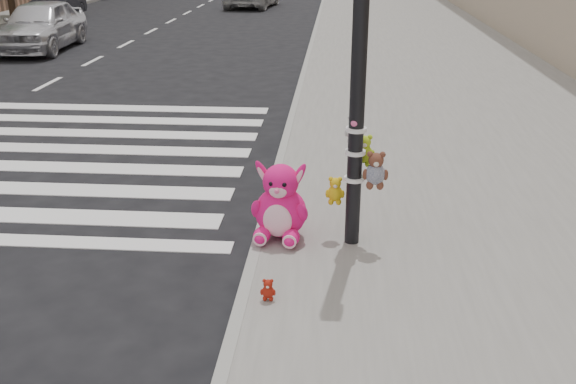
# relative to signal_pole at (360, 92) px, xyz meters

# --- Properties ---
(ground) EXTENTS (120.00, 120.00, 0.00)m
(ground) POSITION_rel_signal_pole_xyz_m (-2.62, -1.81, -1.83)
(ground) COLOR black
(ground) RESTS_ON ground
(sidewalk_near) EXTENTS (7.00, 80.00, 0.14)m
(sidewalk_near) POSITION_rel_signal_pole_xyz_m (2.38, 8.19, -1.76)
(sidewalk_near) COLOR slate
(sidewalk_near) RESTS_ON ground
(curb_edge) EXTENTS (0.12, 80.00, 0.15)m
(curb_edge) POSITION_rel_signal_pole_xyz_m (-1.07, 8.19, -1.76)
(curb_edge) COLOR gray
(curb_edge) RESTS_ON ground
(signal_pole) EXTENTS (0.67, 0.48, 4.00)m
(signal_pole) POSITION_rel_signal_pole_xyz_m (0.00, 0.00, 0.00)
(signal_pole) COLOR black
(signal_pole) RESTS_ON sidewalk_near
(pink_bunny) EXTENTS (0.64, 0.71, 0.91)m
(pink_bunny) POSITION_rel_signal_pole_xyz_m (-0.83, 0.06, -1.32)
(pink_bunny) COLOR #F01476
(pink_bunny) RESTS_ON sidewalk_near
(red_teddy) EXTENTS (0.15, 0.11, 0.22)m
(red_teddy) POSITION_rel_signal_pole_xyz_m (-0.82, -1.31, -1.58)
(red_teddy) COLOR #9F1D0F
(red_teddy) RESTS_ON sidewalk_near
(car_silver_far) EXTENTS (2.06, 4.52, 1.50)m
(car_silver_far) POSITION_rel_signal_pole_xyz_m (-9.31, 12.95, -1.08)
(car_silver_far) COLOR silver
(car_silver_far) RESTS_ON ground
(car_dark_far) EXTENTS (1.71, 4.00, 1.28)m
(car_dark_far) POSITION_rel_signal_pole_xyz_m (-11.85, 20.12, -1.19)
(car_dark_far) COLOR black
(car_dark_far) RESTS_ON ground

